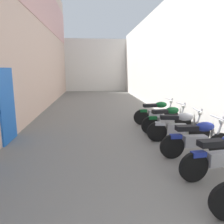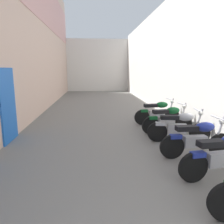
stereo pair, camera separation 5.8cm
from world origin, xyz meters
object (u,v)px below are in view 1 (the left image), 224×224
at_px(motorcycle_fifth, 197,138).
at_px(motorcycle_seventh, 167,119).
at_px(motorcycle_sixth, 179,126).
at_px(motorcycle_eighth, 157,112).
at_px(motorcycle_fourth, 223,155).

xyz_separation_m(motorcycle_fifth, motorcycle_seventh, (-0.00, 2.14, 0.00)).
xyz_separation_m(motorcycle_sixth, motorcycle_eighth, (0.00, 2.21, 0.00)).
bearing_deg(motorcycle_sixth, motorcycle_fifth, -89.99).
bearing_deg(motorcycle_fifth, motorcycle_sixth, 90.01).
xyz_separation_m(motorcycle_fourth, motorcycle_seventh, (-0.00, 3.20, 0.00)).
bearing_deg(motorcycle_seventh, motorcycle_fourth, -90.00).
distance_m(motorcycle_fifth, motorcycle_sixth, 1.16).
distance_m(motorcycle_sixth, motorcycle_eighth, 2.21).
height_order(motorcycle_fourth, motorcycle_sixth, same).
distance_m(motorcycle_seventh, motorcycle_eighth, 1.23).
height_order(motorcycle_sixth, motorcycle_seventh, same).
relative_size(motorcycle_sixth, motorcycle_seventh, 1.00).
relative_size(motorcycle_sixth, motorcycle_eighth, 0.99).
distance_m(motorcycle_fourth, motorcycle_sixth, 2.22).
height_order(motorcycle_fourth, motorcycle_eighth, same).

